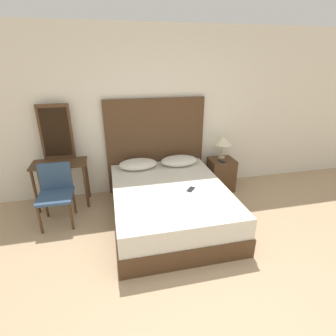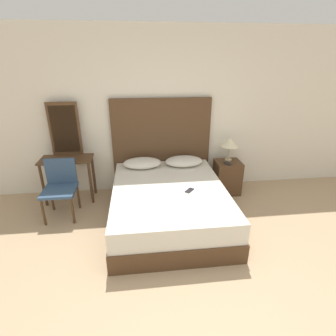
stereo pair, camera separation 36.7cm
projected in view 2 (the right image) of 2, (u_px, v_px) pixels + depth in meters
ground_plane at (200, 324)px, 2.36m from camera, size 16.00×16.00×0.00m
wall_back at (166, 113)px, 4.39m from camera, size 10.00×0.06×2.70m
bed at (169, 204)px, 3.79m from camera, size 1.59×2.04×0.53m
headboard at (162, 146)px, 4.53m from camera, size 1.67×0.05×1.61m
pillow_left at (142, 163)px, 4.32m from camera, size 0.62×0.40×0.15m
pillow_right at (184, 161)px, 4.39m from camera, size 0.62×0.40×0.15m
phone_on_bed at (189, 190)px, 3.58m from camera, size 0.15×0.16×0.01m
nightstand at (227, 177)px, 4.57m from camera, size 0.43×0.38×0.58m
table_lamp at (230, 143)px, 4.40m from camera, size 0.32×0.32×0.39m
phone_on_nightstand at (228, 164)px, 4.36m from camera, size 0.11×0.16×0.01m
vanity_desk at (68, 167)px, 4.23m from camera, size 0.81×0.42×0.73m
vanity_mirror at (65, 129)px, 4.17m from camera, size 0.47×0.03×0.86m
chair at (60, 184)px, 3.85m from camera, size 0.46×0.47×0.85m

